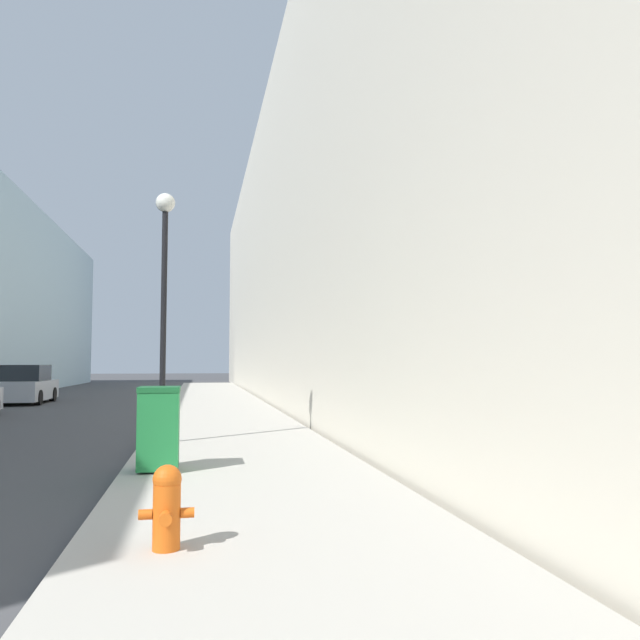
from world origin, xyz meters
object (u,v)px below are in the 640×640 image
Objects in this scene: fire_hydrant at (167,505)px; lamppost at (164,281)px; trash_bin at (159,428)px; parked_sedan_far at (25,386)px.

lamppost is (-0.47, 7.51, 2.95)m from fire_hydrant.
fire_hydrant is 0.58× the size of trash_bin.
fire_hydrant is at bearing -86.45° from lamppost.
parked_sedan_far is (-7.17, 23.53, 0.23)m from fire_hydrant.
parked_sedan_far is (-6.85, 19.39, -0.03)m from trash_bin.
lamppost is (-0.14, 3.37, 2.68)m from trash_bin.
parked_sedan_far reaches higher than fire_hydrant.
lamppost is 17.58m from parked_sedan_far.
fire_hydrant is 0.14× the size of lamppost.
fire_hydrant is at bearing -85.53° from trash_bin.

